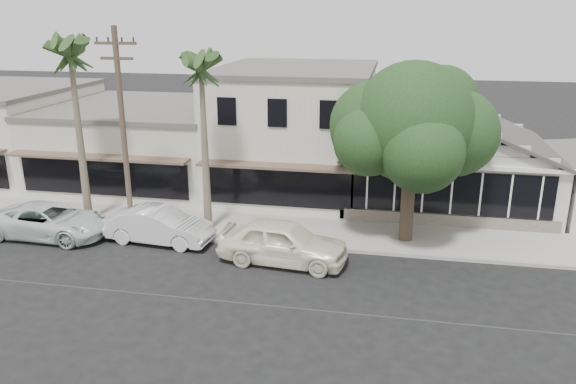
% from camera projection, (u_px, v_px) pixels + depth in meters
% --- Properties ---
extents(ground, '(140.00, 140.00, 0.00)m').
position_uv_depth(ground, '(314.00, 310.00, 18.76)').
color(ground, black).
rests_on(ground, ground).
extents(sidewalk_north, '(90.00, 3.50, 0.15)m').
position_uv_depth(sidewalk_north, '(167.00, 221.00, 26.48)').
color(sidewalk_north, '#9E9991').
rests_on(sidewalk_north, ground).
extents(corner_shop, '(10.40, 8.60, 5.10)m').
position_uv_depth(corner_shop, '(446.00, 153.00, 28.72)').
color(corner_shop, silver).
rests_on(corner_shop, ground).
extents(row_building_near, '(8.00, 10.00, 6.50)m').
position_uv_depth(row_building_near, '(296.00, 131.00, 30.92)').
color(row_building_near, silver).
rests_on(row_building_near, ground).
extents(row_building_midnear, '(10.00, 10.00, 4.20)m').
position_uv_depth(row_building_midnear, '(145.00, 144.00, 32.88)').
color(row_building_midnear, silver).
rests_on(row_building_midnear, ground).
extents(utility_pole, '(1.80, 0.24, 9.00)m').
position_uv_depth(utility_pole, '(123.00, 129.00, 23.76)').
color(utility_pole, brown).
rests_on(utility_pole, ground).
extents(car_0, '(5.30, 2.54, 1.75)m').
position_uv_depth(car_0, '(283.00, 242.00, 22.07)').
color(car_0, white).
rests_on(car_0, ground).
extents(car_1, '(4.75, 2.01, 1.53)m').
position_uv_depth(car_1, '(159.00, 226.00, 24.07)').
color(car_1, silver).
rests_on(car_1, ground).
extents(car_2, '(5.44, 2.66, 1.49)m').
position_uv_depth(car_2, '(50.00, 221.00, 24.68)').
color(car_2, silver).
rests_on(car_2, ground).
extents(shade_tree, '(6.97, 6.30, 7.73)m').
position_uv_depth(shade_tree, '(411.00, 125.00, 22.94)').
color(shade_tree, '#4C3A2E').
rests_on(shade_tree, ground).
extents(palm_east, '(3.05, 3.05, 8.44)m').
position_uv_depth(palm_east, '(201.00, 69.00, 23.21)').
color(palm_east, '#726651').
rests_on(palm_east, ground).
extents(palm_mid, '(3.47, 3.47, 9.03)m').
position_uv_depth(palm_mid, '(70.00, 54.00, 24.20)').
color(palm_mid, '#726651').
rests_on(palm_mid, ground).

